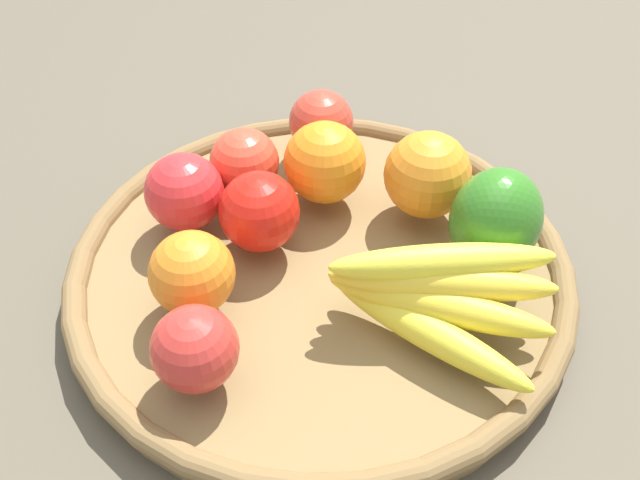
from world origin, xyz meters
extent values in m
plane|color=brown|center=(0.00, 0.00, 0.00)|extent=(2.40, 2.40, 0.00)
cylinder|color=olive|center=(0.00, 0.00, 0.01)|extent=(0.44, 0.44, 0.02)
torus|color=brown|center=(0.00, 0.00, 0.02)|extent=(0.45, 0.45, 0.02)
sphere|color=orange|center=(0.02, -0.08, 0.07)|extent=(0.09, 0.09, 0.08)
sphere|color=orange|center=(-0.08, -0.09, 0.08)|extent=(0.08, 0.08, 0.08)
ellipsoid|color=yellow|center=(-0.11, 0.07, 0.05)|extent=(0.18, 0.10, 0.03)
ellipsoid|color=yellow|center=(-0.11, 0.06, 0.06)|extent=(0.18, 0.04, 0.03)
ellipsoid|color=yellow|center=(-0.11, 0.04, 0.08)|extent=(0.18, 0.06, 0.03)
ellipsoid|color=yellow|center=(-0.11, 0.03, 0.09)|extent=(0.18, 0.08, 0.03)
sphere|color=#D9462E|center=(0.09, -0.07, 0.07)|extent=(0.09, 0.09, 0.07)
sphere|color=#C73D2C|center=(0.04, -0.15, 0.07)|extent=(0.09, 0.09, 0.07)
sphere|color=red|center=(0.06, 0.15, 0.07)|extent=(0.09, 0.09, 0.07)
ellipsoid|color=#317520|center=(-0.14, -0.03, 0.08)|extent=(0.11, 0.11, 0.09)
sphere|color=red|center=(0.13, -0.01, 0.07)|extent=(0.08, 0.08, 0.07)
sphere|color=red|center=(0.06, -0.01, 0.07)|extent=(0.10, 0.10, 0.07)
sphere|color=orange|center=(0.09, 0.08, 0.07)|extent=(0.10, 0.10, 0.07)
camera|label=1|loc=(-0.11, 0.44, 0.49)|focal=40.93mm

